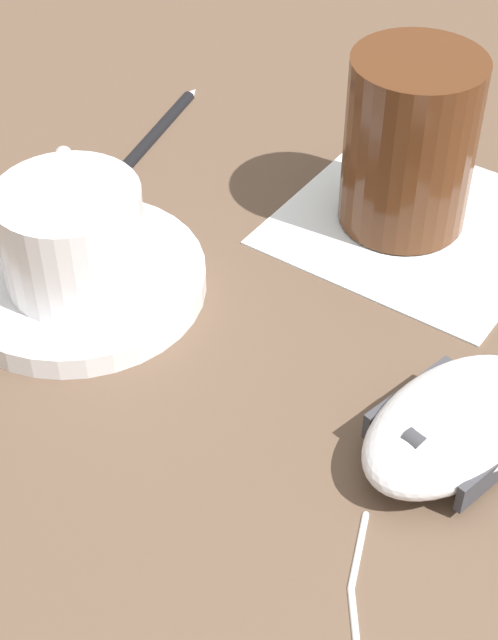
{
  "coord_description": "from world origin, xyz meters",
  "views": [
    {
      "loc": [
        0.16,
        -0.41,
        0.36
      ],
      "look_at": [
        0.01,
        -0.07,
        0.03
      ],
      "focal_mm": 55.0,
      "sensor_mm": 36.0,
      "label": 1
    }
  ],
  "objects_px": {
    "pen": "(150,134)",
    "drinking_glass": "(410,143)",
    "saucer": "(79,280)",
    "computer_mouse": "(454,424)",
    "coffee_cup": "(72,234)"
  },
  "relations": [
    {
      "from": "saucer",
      "to": "coffee_cup",
      "type": "relative_size",
      "value": 1.48
    },
    {
      "from": "coffee_cup",
      "to": "drinking_glass",
      "type": "height_order",
      "value": "drinking_glass"
    },
    {
      "from": "computer_mouse",
      "to": "drinking_glass",
      "type": "xyz_separation_m",
      "value": [
        -0.07,
        0.17,
        0.04
      ]
    },
    {
      "from": "saucer",
      "to": "computer_mouse",
      "type": "distance_m",
      "value": 0.23
    },
    {
      "from": "pen",
      "to": "drinking_glass",
      "type": "bearing_deg",
      "value": -6.17
    },
    {
      "from": "coffee_cup",
      "to": "pen",
      "type": "relative_size",
      "value": 0.67
    },
    {
      "from": "saucer",
      "to": "coffee_cup",
      "type": "bearing_deg",
      "value": -53.09
    },
    {
      "from": "saucer",
      "to": "computer_mouse",
      "type": "relative_size",
      "value": 1.16
    },
    {
      "from": "coffee_cup",
      "to": "computer_mouse",
      "type": "distance_m",
      "value": 0.22
    },
    {
      "from": "coffee_cup",
      "to": "drinking_glass",
      "type": "xyz_separation_m",
      "value": [
        0.15,
        0.14,
        0.01
      ]
    },
    {
      "from": "saucer",
      "to": "computer_mouse",
      "type": "bearing_deg",
      "value": -8.09
    },
    {
      "from": "drinking_glass",
      "to": "coffee_cup",
      "type": "bearing_deg",
      "value": -136.22
    },
    {
      "from": "saucer",
      "to": "drinking_glass",
      "type": "distance_m",
      "value": 0.21
    },
    {
      "from": "coffee_cup",
      "to": "computer_mouse",
      "type": "height_order",
      "value": "coffee_cup"
    },
    {
      "from": "saucer",
      "to": "pen",
      "type": "xyz_separation_m",
      "value": [
        -0.04,
        0.15,
        -0.0
      ]
    }
  ]
}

